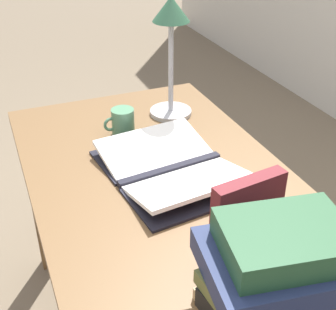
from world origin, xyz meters
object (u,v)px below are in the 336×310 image
object	(u,v)px
book_stack_tall	(280,272)
reading_lamp	(171,36)
book_standing_upright	(247,219)
open_book	(171,168)
coffee_mug	(122,122)

from	to	relation	value
book_stack_tall	reading_lamp	distance (m)	0.93
book_standing_upright	reading_lamp	size ratio (longest dim) A/B	0.50
open_book	book_stack_tall	distance (m)	0.55
coffee_mug	reading_lamp	bearing A→B (deg)	111.08
open_book	book_stack_tall	bearing A→B (deg)	-6.61
book_stack_tall	reading_lamp	xyz separation A→B (m)	(-0.90, 0.15, 0.18)
book_stack_tall	reading_lamp	world-z (taller)	reading_lamp
open_book	reading_lamp	bearing A→B (deg)	150.96
open_book	reading_lamp	world-z (taller)	reading_lamp
book_standing_upright	coffee_mug	bearing A→B (deg)	179.51
book_standing_upright	reading_lamp	distance (m)	0.77
open_book	reading_lamp	xyz separation A→B (m)	(-0.36, 0.15, 0.27)
book_standing_upright	coffee_mug	size ratio (longest dim) A/B	1.96
open_book	reading_lamp	distance (m)	0.48
open_book	book_stack_tall	size ratio (longest dim) A/B	1.46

